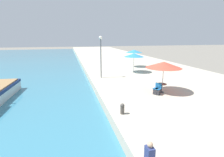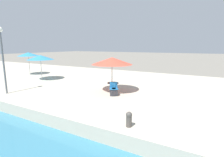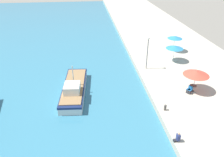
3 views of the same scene
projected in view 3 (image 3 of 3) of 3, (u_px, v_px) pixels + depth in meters
name	position (u px, v px, depth m)	size (l,w,h in m)	color
quay_promenade	(159.00, 35.00, 45.04)	(16.00, 90.00, 0.71)	#BCB29E
fishing_boat_mid	(74.00, 88.00, 25.88)	(3.14, 9.07, 3.55)	silver
cafe_umbrella_pink	(196.00, 73.00, 24.49)	(2.89, 2.89, 2.52)	#B7B7B7
cafe_umbrella_white	(175.00, 47.00, 31.85)	(2.53, 2.53, 2.44)	#B7B7B7
cafe_umbrella_striped	(175.00, 37.00, 35.34)	(2.41, 2.41, 2.58)	#B7B7B7
cafe_table	(193.00, 87.00, 25.15)	(0.80, 0.80, 0.74)	#333338
cafe_chair_left	(188.00, 90.00, 24.90)	(0.57, 0.55, 0.91)	#2D2D33
cafe_chair_right	(190.00, 91.00, 24.80)	(0.59, 0.58, 0.91)	#2D2D33
person_at_quay	(178.00, 138.00, 18.23)	(0.51, 0.36, 0.93)	#232328
mooring_bollard	(165.00, 107.00, 22.05)	(0.26, 0.26, 0.65)	#4C4742
lamppost	(148.00, 48.00, 29.19)	(0.36, 0.36, 4.56)	#565B60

